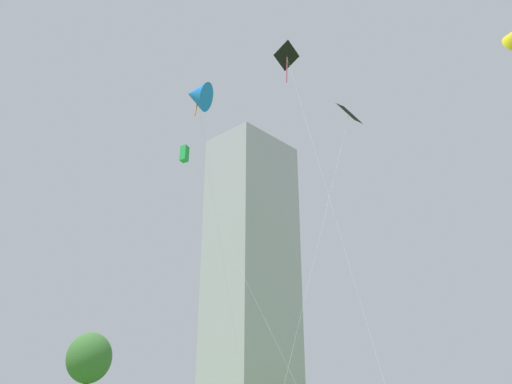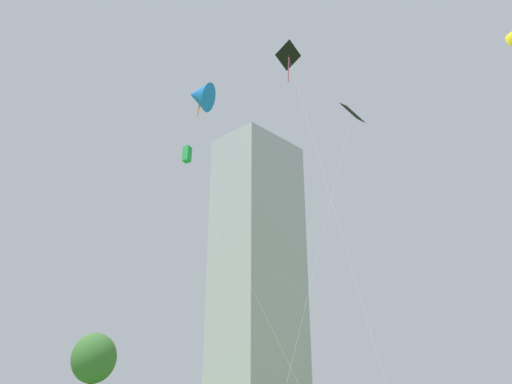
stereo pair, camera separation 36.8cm
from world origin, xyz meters
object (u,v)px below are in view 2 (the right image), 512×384
kite_flying_2 (289,59)px  distant_highrise_0 (258,264)px  park_tree_0 (94,359)px  kite_flying_6 (352,113)px  kite_flying_3 (200,96)px  kite_flying_5 (187,155)px

kite_flying_2 → distant_highrise_0: bearing=118.9°
park_tree_0 → distant_highrise_0: 96.92m
kite_flying_2 → kite_flying_6: (2.34, 8.85, -0.83)m
kite_flying_3 → kite_flying_6: (10.83, 8.76, -0.04)m
kite_flying_6 → park_tree_0: size_ratio=3.48×
park_tree_0 → kite_flying_5: bearing=-19.3°
kite_flying_3 → kite_flying_6: size_ratio=1.01×
kite_flying_2 → park_tree_0: bearing=166.9°
kite_flying_5 → park_tree_0: (-12.19, 4.28, -15.68)m
kite_flying_2 → distant_highrise_0: distant_highrise_0 is taller
park_tree_0 → distant_highrise_0: size_ratio=0.10×
kite_flying_5 → park_tree_0: 20.32m
kite_flying_6 → distant_highrise_0: distant_highrise_0 is taller
kite_flying_2 → kite_flying_5: kite_flying_2 is taller
kite_flying_2 → kite_flying_6: 9.20m
distant_highrise_0 → kite_flying_6: bearing=-41.7°
kite_flying_2 → kite_flying_3: kite_flying_2 is taller
kite_flying_6 → distant_highrise_0: (-53.10, 83.04, 11.75)m
kite_flying_2 → kite_flying_3: bearing=179.4°
distant_highrise_0 → kite_flying_5: bearing=-50.1°
kite_flying_2 → park_tree_0: (-22.15, 5.14, -21.48)m
park_tree_0 → kite_flying_2: bearing=-13.1°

